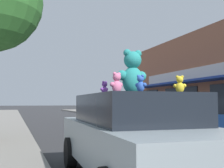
{
  "coord_description": "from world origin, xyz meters",
  "views": [
    {
      "loc": [
        -4.32,
        -4.67,
        1.36
      ],
      "look_at": [
        -1.53,
        3.27,
        1.92
      ],
      "focal_mm": 45.0,
      "sensor_mm": 36.0,
      "label": 1
    }
  ],
  "objects_px": {
    "teddy_bear_white": "(131,90)",
    "teddy_bear_pink": "(117,83)",
    "teddy_bear_blue": "(141,84)",
    "teddy_bear_yellow": "(180,85)",
    "teddy_bear_purple": "(105,88)",
    "plush_art_car": "(133,136)",
    "teddy_bear_brown": "(130,90)",
    "teddy_bear_giant": "(133,73)"
  },
  "relations": [
    {
      "from": "plush_art_car",
      "to": "teddy_bear_purple",
      "type": "height_order",
      "value": "teddy_bear_purple"
    },
    {
      "from": "teddy_bear_white",
      "to": "teddy_bear_giant",
      "type": "bearing_deg",
      "value": 110.22
    },
    {
      "from": "teddy_bear_purple",
      "to": "teddy_bear_pink",
      "type": "bearing_deg",
      "value": 52.37
    },
    {
      "from": "teddy_bear_white",
      "to": "teddy_bear_blue",
      "type": "height_order",
      "value": "teddy_bear_white"
    },
    {
      "from": "teddy_bear_white",
      "to": "teddy_bear_blue",
      "type": "bearing_deg",
      "value": 112.32
    },
    {
      "from": "teddy_bear_yellow",
      "to": "teddy_bear_white",
      "type": "xyz_separation_m",
      "value": [
        -0.02,
        1.88,
        -0.0
      ]
    },
    {
      "from": "teddy_bear_yellow",
      "to": "teddy_bear_purple",
      "type": "bearing_deg",
      "value": -36.82
    },
    {
      "from": "teddy_bear_pink",
      "to": "teddy_bear_brown",
      "type": "xyz_separation_m",
      "value": [
        0.71,
        1.12,
        -0.04
      ]
    },
    {
      "from": "teddy_bear_pink",
      "to": "teddy_bear_purple",
      "type": "bearing_deg",
      "value": -117.58
    },
    {
      "from": "teddy_bear_yellow",
      "to": "teddy_bear_brown",
      "type": "bearing_deg",
      "value": -58.29
    },
    {
      "from": "plush_art_car",
      "to": "teddy_bear_yellow",
      "type": "height_order",
      "value": "teddy_bear_yellow"
    },
    {
      "from": "teddy_bear_blue",
      "to": "plush_art_car",
      "type": "bearing_deg",
      "value": -48.46
    },
    {
      "from": "teddy_bear_giant",
      "to": "teddy_bear_pink",
      "type": "height_order",
      "value": "teddy_bear_giant"
    },
    {
      "from": "plush_art_car",
      "to": "teddy_bear_brown",
      "type": "relative_size",
      "value": 18.13
    },
    {
      "from": "teddy_bear_brown",
      "to": "teddy_bear_purple",
      "type": "bearing_deg",
      "value": 11.95
    },
    {
      "from": "teddy_bear_yellow",
      "to": "teddy_bear_pink",
      "type": "xyz_separation_m",
      "value": [
        -0.87,
        0.48,
        0.03
      ]
    },
    {
      "from": "plush_art_car",
      "to": "teddy_bear_white",
      "type": "distance_m",
      "value": 1.5
    },
    {
      "from": "teddy_bear_purple",
      "to": "teddy_bear_brown",
      "type": "xyz_separation_m",
      "value": [
        0.6,
        0.13,
        -0.01
      ]
    },
    {
      "from": "teddy_bear_yellow",
      "to": "teddy_bear_brown",
      "type": "xyz_separation_m",
      "value": [
        -0.16,
        1.61,
        -0.01
      ]
    },
    {
      "from": "teddy_bear_blue",
      "to": "teddy_bear_white",
      "type": "bearing_deg",
      "value": -51.58
    },
    {
      "from": "teddy_bear_yellow",
      "to": "teddy_bear_purple",
      "type": "distance_m",
      "value": 1.66
    },
    {
      "from": "teddy_bear_white",
      "to": "teddy_bear_brown",
      "type": "xyz_separation_m",
      "value": [
        -0.14,
        -0.28,
        -0.01
      ]
    },
    {
      "from": "teddy_bear_brown",
      "to": "teddy_bear_white",
      "type": "bearing_deg",
      "value": -116.82
    },
    {
      "from": "teddy_bear_yellow",
      "to": "teddy_bear_brown",
      "type": "height_order",
      "value": "teddy_bear_yellow"
    },
    {
      "from": "teddy_bear_yellow",
      "to": "teddy_bear_purple",
      "type": "height_order",
      "value": "teddy_bear_purple"
    },
    {
      "from": "teddy_bear_white",
      "to": "teddy_bear_blue",
      "type": "distance_m",
      "value": 2.14
    },
    {
      "from": "teddy_bear_giant",
      "to": "teddy_bear_purple",
      "type": "xyz_separation_m",
      "value": [
        -0.35,
        0.58,
        -0.26
      ]
    },
    {
      "from": "plush_art_car",
      "to": "teddy_bear_giant",
      "type": "distance_m",
      "value": 1.12
    },
    {
      "from": "plush_art_car",
      "to": "teddy_bear_yellow",
      "type": "relative_size",
      "value": 16.73
    },
    {
      "from": "teddy_bear_yellow",
      "to": "teddy_bear_pink",
      "type": "height_order",
      "value": "teddy_bear_pink"
    },
    {
      "from": "teddy_bear_purple",
      "to": "teddy_bear_blue",
      "type": "distance_m",
      "value": 1.62
    },
    {
      "from": "teddy_bear_pink",
      "to": "teddy_bear_purple",
      "type": "distance_m",
      "value": 1.0
    },
    {
      "from": "plush_art_car",
      "to": "teddy_bear_pink",
      "type": "distance_m",
      "value": 0.99
    },
    {
      "from": "teddy_bear_yellow",
      "to": "teddy_bear_purple",
      "type": "xyz_separation_m",
      "value": [
        -0.75,
        1.48,
        0.0
      ]
    },
    {
      "from": "teddy_bear_yellow",
      "to": "teddy_bear_blue",
      "type": "xyz_separation_m",
      "value": [
        -0.74,
        -0.14,
        -0.01
      ]
    },
    {
      "from": "teddy_bear_giant",
      "to": "teddy_bear_brown",
      "type": "xyz_separation_m",
      "value": [
        0.25,
        0.7,
        -0.27
      ]
    },
    {
      "from": "teddy_bear_giant",
      "to": "teddy_bear_white",
      "type": "height_order",
      "value": "teddy_bear_giant"
    },
    {
      "from": "teddy_bear_purple",
      "to": "teddy_bear_blue",
      "type": "bearing_deg",
      "value": 59.51
    },
    {
      "from": "teddy_bear_purple",
      "to": "teddy_bear_brown",
      "type": "distance_m",
      "value": 0.61
    },
    {
      "from": "plush_art_car",
      "to": "teddy_bear_brown",
      "type": "bearing_deg",
      "value": 71.83
    },
    {
      "from": "teddy_bear_white",
      "to": "teddy_bear_pink",
      "type": "bearing_deg",
      "value": 100.61
    },
    {
      "from": "teddy_bear_white",
      "to": "teddy_bear_blue",
      "type": "xyz_separation_m",
      "value": [
        -0.72,
        -2.02,
        -0.01
      ]
    }
  ]
}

